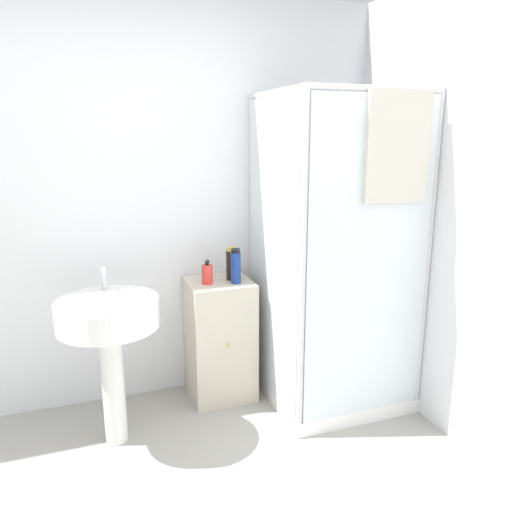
{
  "coord_description": "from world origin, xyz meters",
  "views": [
    {
      "loc": [
        -0.21,
        -1.42,
        1.68
      ],
      "look_at": [
        0.71,
        1.16,
        1.01
      ],
      "focal_mm": 35.0,
      "sensor_mm": 36.0,
      "label": 1
    }
  ],
  "objects": [
    {
      "name": "shower_enclosure",
      "position": [
        1.21,
        1.18,
        0.55
      ],
      "size": [
        0.83,
        0.86,
        1.92
      ],
      "color": "white",
      "rests_on": "ground_plane"
    },
    {
      "name": "shampoo_bottle_tall_black",
      "position": [
        0.66,
        1.48,
        0.88
      ],
      "size": [
        0.06,
        0.06,
        0.21
      ],
      "color": "black",
      "rests_on": "vanity_cabinet"
    },
    {
      "name": "soap_dispenser",
      "position": [
        0.5,
        1.45,
        0.84
      ],
      "size": [
        0.07,
        0.07,
        0.15
      ],
      "color": "red",
      "rests_on": "vanity_cabinet"
    },
    {
      "name": "shampoo_bottle_blue",
      "position": [
        0.66,
        1.4,
        0.89
      ],
      "size": [
        0.06,
        0.06,
        0.22
      ],
      "color": "navy",
      "rests_on": "vanity_cabinet"
    },
    {
      "name": "sink",
      "position": [
        -0.11,
        1.18,
        0.68
      ],
      "size": [
        0.54,
        0.54,
        0.96
      ],
      "color": "white",
      "rests_on": "ground_plane"
    },
    {
      "name": "wall_back",
      "position": [
        0.0,
        1.7,
        1.25
      ],
      "size": [
        6.4,
        0.06,
        2.5
      ],
      "primitive_type": "cube",
      "color": "silver",
      "rests_on": "ground_plane"
    },
    {
      "name": "vanity_cabinet",
      "position": [
        0.58,
        1.48,
        0.39
      ],
      "size": [
        0.4,
        0.4,
        0.78
      ],
      "color": "beige",
      "rests_on": "ground_plane"
    }
  ]
}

